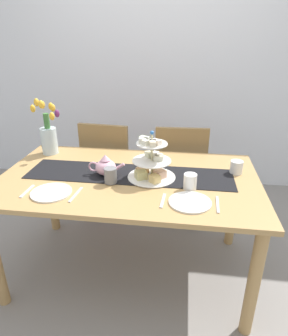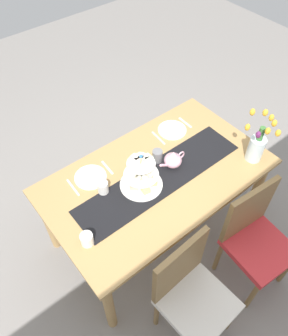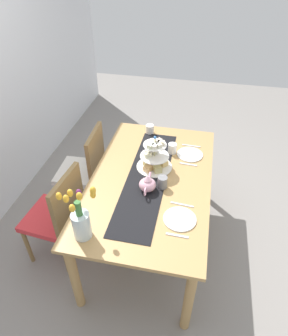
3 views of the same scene
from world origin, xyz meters
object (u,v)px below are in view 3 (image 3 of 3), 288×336
object	(u,v)px
dinner_plate_left	(180,219)
dinner_plate_right	(190,154)
cream_jug	(150,129)
mug_white_text	(172,149)
chair_right	(86,167)
teapot	(147,184)
fork_left	(177,236)
knife_right	(191,146)
dining_table	(151,187)
tulip_vase	(81,220)
tiered_cake_stand	(155,158)
mug_grey	(162,182)
knife_left	(182,204)
fork_right	(188,164)
chair_left	(59,214)

from	to	relation	value
dinner_plate_left	dinner_plate_right	size ratio (longest dim) A/B	1.00
cream_jug	mug_white_text	bearing A→B (deg)	-138.48
chair_right	cream_jug	bearing A→B (deg)	-56.96
teapot	dinner_plate_right	size ratio (longest dim) A/B	1.04
fork_left	cream_jug	bearing A→B (deg)	19.10
knife_right	dinner_plate_right	bearing A→B (deg)	180.00
dining_table	tulip_vase	distance (m)	0.78
tulip_vase	cream_jug	xyz separation A→B (m)	(1.34, -0.18, -0.10)
teapot	fork_left	bearing A→B (deg)	-144.61
dining_table	mug_white_text	size ratio (longest dim) A/B	17.21
fork_left	tiered_cake_stand	bearing A→B (deg)	22.09
mug_grey	dinner_plate_left	bearing A→B (deg)	-150.56
fork_left	mug_white_text	bearing A→B (deg)	9.82
teapot	mug_grey	xyz separation A→B (m)	(0.06, -0.11, -0.01)
dining_table	knife_left	world-z (taller)	knife_left
dinner_plate_left	knife_right	distance (m)	0.93
cream_jug	knife_left	distance (m)	1.02
tulip_vase	dinner_plate_left	bearing A→B (deg)	-66.15
dinner_plate_right	fork_right	distance (m)	0.15
teapot	mug_grey	distance (m)	0.12
cream_jug	fork_right	size ratio (longest dim) A/B	0.57
tulip_vase	fork_left	size ratio (longest dim) A/B	2.80
tiered_cake_stand	dinner_plate_right	xyz separation A→B (m)	(0.24, -0.28, -0.09)
dinner_plate_left	dinner_plate_right	world-z (taller)	same
cream_jug	dinner_plate_left	bearing A→B (deg)	-158.55
fork_right	knife_left	bearing A→B (deg)	180.00
dining_table	chair_right	xyz separation A→B (m)	(0.32, 0.71, -0.15)
chair_left	cream_jug	xyz separation A→B (m)	(0.99, -0.56, 0.29)
chair_left	tiered_cake_stand	xyz separation A→B (m)	(0.46, -0.71, 0.34)
knife_left	chair_right	bearing A→B (deg)	60.17
knife_left	fork_right	world-z (taller)	same
cream_jug	mug_white_text	distance (m)	0.40
teapot	tiered_cake_stand	bearing A→B (deg)	-0.27
cream_jug	knife_right	bearing A→B (deg)	-109.53
tulip_vase	fork_right	world-z (taller)	tulip_vase
chair_right	tulip_vase	xyz separation A→B (m)	(-0.98, -0.38, 0.39)
chair_left	dining_table	bearing A→B (deg)	-66.25
chair_right	teapot	world-z (taller)	chair_right
tulip_vase	mug_grey	size ratio (longest dim) A/B	4.43
tulip_vase	fork_left	bearing A→B (deg)	-78.63
chair_left	fork_left	bearing A→B (deg)	-103.03
tiered_cake_stand	fork_right	distance (m)	0.31
knife_right	mug_grey	bearing A→B (deg)	164.51
tiered_cake_stand	cream_jug	size ratio (longest dim) A/B	3.58
knife_right	chair_right	bearing A→B (deg)	102.36
fork_left	knife_left	world-z (taller)	same
chair_right	dinner_plate_right	xyz separation A→B (m)	(0.07, -0.99, 0.25)
mug_white_text	knife_right	bearing A→B (deg)	-47.47
cream_jug	dinner_plate_left	world-z (taller)	cream_jug
chair_left	teapot	bearing A→B (deg)	-76.92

